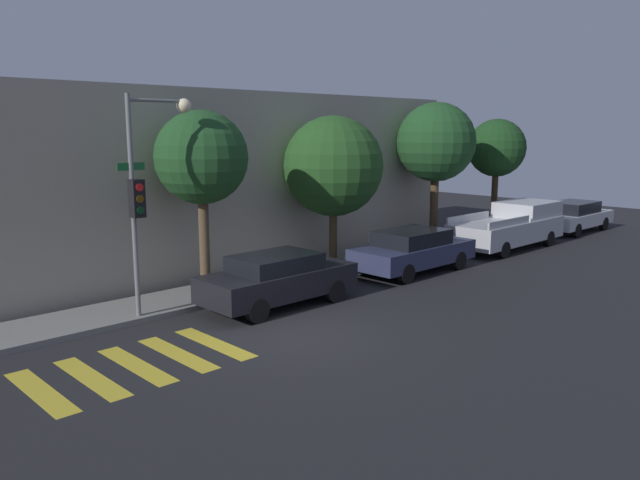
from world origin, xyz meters
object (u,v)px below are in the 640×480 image
object	(u,v)px
sedan_near_corner	(278,279)
tree_far_end	(436,143)
sedan_middle	(413,250)
pickup_truck	(511,226)
tree_behind_truck	(497,149)
traffic_light_pole	(147,178)
sedan_far_end	(574,216)
tree_near_corner	(202,159)
tree_midblock	(333,166)

from	to	relation	value
sedan_near_corner	tree_far_end	size ratio (longest dim) A/B	0.76
sedan_middle	pickup_truck	size ratio (longest dim) A/B	0.80
sedan_near_corner	tree_far_end	world-z (taller)	tree_far_end
sedan_near_corner	tree_behind_truck	distance (m)	14.87
traffic_light_pole	tree_behind_truck	world-z (taller)	traffic_light_pole
pickup_truck	sedan_far_end	size ratio (longest dim) A/B	1.21
tree_far_end	tree_near_corner	bearing A→B (deg)	180.00
traffic_light_pole	sedan_far_end	size ratio (longest dim) A/B	1.18
sedan_middle	tree_near_corner	distance (m)	7.63
tree_behind_truck	tree_midblock	bearing A→B (deg)	180.00
tree_far_end	pickup_truck	bearing A→B (deg)	-44.89
traffic_light_pole	sedan_near_corner	size ratio (longest dim) A/B	1.27
pickup_truck	tree_far_end	distance (m)	4.49
sedan_middle	tree_far_end	bearing A→B (deg)	27.93
pickup_truck	sedan_far_end	xyz separation A→B (m)	(5.62, -0.00, -0.15)
sedan_near_corner	tree_near_corner	world-z (taller)	tree_near_corner
tree_near_corner	tree_far_end	bearing A→B (deg)	0.00
pickup_truck	tree_near_corner	distance (m)	13.43
tree_midblock	tree_near_corner	bearing A→B (deg)	-180.00
traffic_light_pole	tree_behind_truck	size ratio (longest dim) A/B	1.07
sedan_middle	tree_midblock	bearing A→B (deg)	125.04
sedan_middle	sedan_near_corner	bearing A→B (deg)	180.00
sedan_middle	tree_behind_truck	bearing A→B (deg)	14.22
sedan_middle	pickup_truck	bearing A→B (deg)	0.00
tree_far_end	sedan_near_corner	bearing A→B (deg)	-167.57
tree_far_end	tree_behind_truck	xyz separation A→B (m)	(4.49, 0.00, -0.32)
sedan_middle	tree_midblock	xyz separation A→B (m)	(-1.53, 2.18, 2.70)
tree_far_end	sedan_far_end	bearing A→B (deg)	-15.60
traffic_light_pole	tree_far_end	distance (m)	12.92
sedan_middle	tree_midblock	size ratio (longest dim) A/B	0.89
tree_midblock	sedan_middle	bearing A→B (deg)	-54.96
sedan_middle	tree_far_end	distance (m)	5.76
traffic_light_pole	tree_far_end	world-z (taller)	tree_far_end
traffic_light_pole	tree_midblock	distance (m)	7.29
sedan_far_end	traffic_light_pole	bearing A→B (deg)	176.49
traffic_light_pole	sedan_far_end	xyz separation A→B (m)	(20.68, -1.27, -2.78)
traffic_light_pole	pickup_truck	size ratio (longest dim) A/B	0.97
tree_near_corner	tree_far_end	xyz separation A→B (m)	(10.72, 0.00, 0.27)
pickup_truck	tree_behind_truck	bearing A→B (deg)	43.43
traffic_light_pole	sedan_middle	distance (m)	9.27
tree_midblock	sedan_near_corner	bearing A→B (deg)	-152.83
sedan_far_end	tree_behind_truck	world-z (taller)	tree_behind_truck
sedan_far_end	tree_behind_truck	size ratio (longest dim) A/B	0.91
sedan_near_corner	tree_far_end	bearing A→B (deg)	12.43
tree_midblock	tree_behind_truck	size ratio (longest dim) A/B	1.00
sedan_near_corner	tree_behind_truck	xyz separation A→B (m)	(14.38, 2.18, 3.07)
sedan_middle	tree_near_corner	xyz separation A→B (m)	(-6.61, 2.18, 3.12)
sedan_near_corner	sedan_middle	bearing A→B (deg)	0.00
tree_far_end	tree_behind_truck	bearing A→B (deg)	0.00
sedan_middle	pickup_truck	distance (m)	6.30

